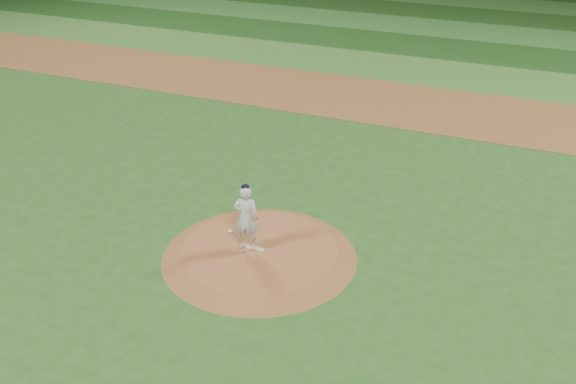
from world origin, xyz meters
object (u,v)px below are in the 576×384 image
(pitcher_on_mound, at_px, (246,218))
(pitching_rubber, at_px, (255,248))
(rosin_bag, at_px, (230,231))
(pitchers_mound, at_px, (259,253))

(pitcher_on_mound, bearing_deg, pitching_rubber, 19.78)
(rosin_bag, bearing_deg, pitching_rubber, -25.34)
(pitching_rubber, height_order, pitcher_on_mound, pitcher_on_mound)
(pitching_rubber, bearing_deg, pitcher_on_mound, -159.82)
(pitchers_mound, relative_size, pitcher_on_mound, 2.73)
(rosin_bag, distance_m, pitcher_on_mound, 1.41)
(rosin_bag, bearing_deg, pitchers_mound, -21.60)
(pitchers_mound, relative_size, pitching_rubber, 9.68)
(pitcher_on_mound, bearing_deg, pitchers_mound, 17.92)
(pitcher_on_mound, bearing_deg, rosin_bag, 146.23)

